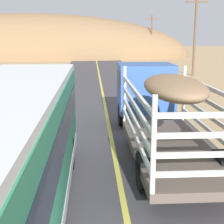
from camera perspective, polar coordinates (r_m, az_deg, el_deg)
The scene contains 5 objects.
livestock_truck at distance 13.47m, azimuth 7.19°, elevation 2.60°, with size 2.53×9.70×3.02m.
bus at distance 7.52m, azimuth -17.77°, elevation -6.88°, with size 2.54×10.00×3.21m.
power_pole_mid at distance 35.68m, azimuth 14.07°, elevation 12.90°, with size 2.20×0.24×7.99m.
power_pole_far at distance 59.97m, azimuth 6.82°, elevation 12.91°, with size 2.20×0.24×7.46m.
distant_hill at distance 64.08m, azimuth -13.41°, elevation 9.07°, with size 58.82×18.28×15.94m, color olive.
Camera 1 is at (-0.77, -3.95, 4.25)m, focal length 53.21 mm.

